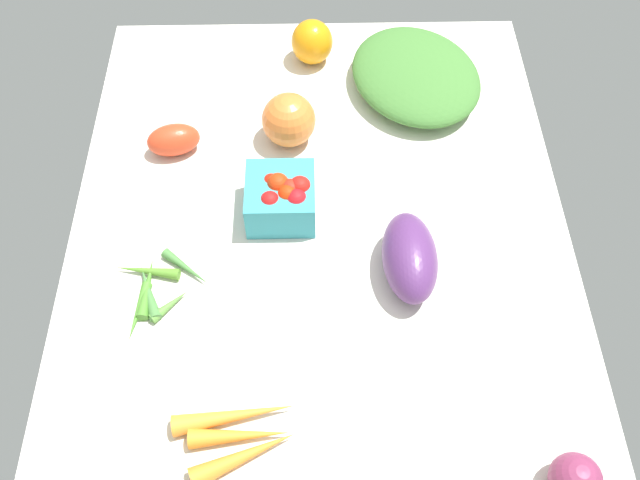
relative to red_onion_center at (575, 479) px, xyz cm
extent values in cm
cube|color=silver|center=(35.60, 29.44, -4.15)|extent=(104.00, 76.00, 2.00)
sphere|color=#802E50|center=(0.00, 0.00, 0.00)|extent=(6.29, 6.29, 6.29)
sphere|color=orange|center=(57.78, 34.12, 1.28)|extent=(8.86, 8.86, 8.86)
ellipsoid|color=orange|center=(77.33, 30.08, 0.93)|extent=(10.38, 10.38, 8.14)
cone|color=#548C2B|center=(31.39, 54.70, -2.27)|extent=(3.18, 9.80, 1.75)
cone|color=#47882C|center=(24.81, 55.11, -2.37)|extent=(9.06, 2.98, 1.56)
cone|color=#467B3A|center=(31.82, 48.99, -2.37)|extent=(6.76, 7.88, 1.56)
cone|color=#467D3C|center=(27.91, 54.07, -2.24)|extent=(9.36, 4.88, 1.81)
cone|color=#46822B|center=(28.59, 54.26, -2.24)|extent=(9.93, 2.18, 1.81)
cone|color=#568C3A|center=(25.75, 50.76, -2.36)|extent=(5.70, 5.85, 1.58)
cone|color=orange|center=(4.05, 39.30, -1.75)|extent=(7.98, 13.72, 2.80)
cone|color=orange|center=(6.61, 40.04, -1.85)|extent=(3.18, 12.74, 2.59)
cone|color=orange|center=(9.16, 40.77, -1.75)|extent=(5.21, 15.93, 2.79)
ellipsoid|color=#552D65|center=(31.05, 16.79, 0.76)|extent=(14.99, 8.23, 7.82)
cube|color=teal|center=(42.48, 35.29, 0.13)|extent=(10.42, 10.42, 6.55)
sphere|color=red|center=(43.00, 35.55, 2.99)|extent=(3.38, 3.38, 3.38)
sphere|color=red|center=(40.07, 36.71, 2.72)|extent=(2.95, 2.95, 2.95)
sphere|color=red|center=(42.13, 33.69, 2.72)|extent=(3.25, 3.25, 3.25)
sphere|color=red|center=(41.09, 34.15, 2.88)|extent=(3.02, 3.02, 3.02)
sphere|color=red|center=(43.73, 36.61, 2.65)|extent=(2.52, 2.52, 2.52)
sphere|color=red|center=(42.48, 32.29, 2.90)|extent=(3.32, 3.32, 3.32)
sphere|color=red|center=(40.29, 32.82, 2.73)|extent=(3.18, 3.18, 3.18)
ellipsoid|color=#3F7531|center=(69.57, 12.07, -0.19)|extent=(31.59, 29.30, 5.91)
ellipsoid|color=red|center=(55.43, 52.94, -0.54)|extent=(6.97, 9.56, 5.22)
camera|label=1|loc=(-22.48, 30.54, 83.38)|focal=39.01mm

